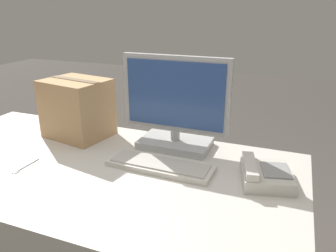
{
  "coord_description": "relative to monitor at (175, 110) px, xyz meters",
  "views": [
    {
      "loc": [
        0.78,
        -1.07,
        1.38
      ],
      "look_at": [
        0.29,
        0.19,
        0.88
      ],
      "focal_mm": 35.0,
      "sensor_mm": 36.0,
      "label": 1
    }
  ],
  "objects": [
    {
      "name": "monitor",
      "position": [
        0.0,
        0.0,
        0.0
      ],
      "size": [
        0.52,
        0.21,
        0.44
      ],
      "color": "#B7B7B7",
      "rests_on": "office_desk"
    },
    {
      "name": "spoon",
      "position": [
        -0.53,
        -0.46,
        -0.19
      ],
      "size": [
        0.03,
        0.15,
        0.0
      ],
      "rotation": [
        0.0,
        0.0,
        4.68
      ],
      "color": "#B2B2B7",
      "rests_on": "office_desk"
    },
    {
      "name": "keyboard",
      "position": [
        0.02,
        -0.23,
        -0.18
      ],
      "size": [
        0.46,
        0.15,
        0.03
      ],
      "rotation": [
        0.0,
        0.0,
        -0.02
      ],
      "color": "beige",
      "rests_on": "office_desk"
    },
    {
      "name": "cardboard_box",
      "position": [
        -0.53,
        -0.04,
        -0.04
      ],
      "size": [
        0.35,
        0.3,
        0.3
      ],
      "rotation": [
        0.0,
        0.0,
        -0.18
      ],
      "color": "tan",
      "rests_on": "office_desk"
    },
    {
      "name": "office_desk",
      "position": [
        -0.28,
        -0.31,
        -0.56
      ],
      "size": [
        1.8,
        0.9,
        0.73
      ],
      "color": "beige",
      "rests_on": "ground_plane"
    },
    {
      "name": "desk_phone",
      "position": [
        0.44,
        -0.19,
        -0.16
      ],
      "size": [
        0.23,
        0.25,
        0.08
      ],
      "rotation": [
        0.0,
        0.0,
        0.24
      ],
      "color": "beige",
      "rests_on": "office_desk"
    }
  ]
}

